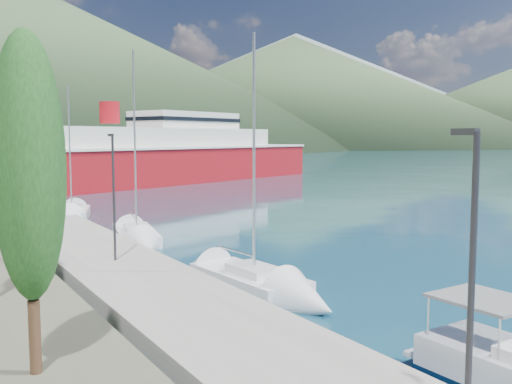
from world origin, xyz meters
TOP-DOWN VIEW (x-y plane):
  - ground at (0.00, 120.00)m, footprint 1400.00×1400.00m
  - quay at (-9.00, 26.00)m, footprint 5.00×88.00m
  - hills_far at (138.59, 618.73)m, footprint 1480.00×900.00m
  - hills_near at (98.04, 372.50)m, footprint 1010.00×520.00m
  - lamp_posts at (-9.00, 13.59)m, footprint 0.15×44.83m
  - sailboat_near at (-4.49, 4.98)m, footprint 3.17×8.57m
  - sailboat_mid at (-5.37, 18.79)m, footprint 4.24×9.33m
  - sailboat_far at (-6.54, 31.50)m, footprint 4.97×8.45m
  - ferry at (14.07, 64.61)m, footprint 60.93×33.96m

SIDE VIEW (x-z plane):
  - ground at x=0.00m, z-range 0.00..0.00m
  - sailboat_mid at x=-5.37m, z-range -6.19..6.82m
  - sailboat_near at x=-4.49m, z-range -5.71..6.35m
  - sailboat_far at x=-6.54m, z-range -5.59..6.25m
  - quay at x=-9.00m, z-range 0.00..0.80m
  - ferry at x=14.07m, z-range -2.35..9.65m
  - lamp_posts at x=-9.00m, z-range 1.05..7.11m
  - hills_near at x=98.04m, z-range -8.32..106.68m
  - hills_far at x=138.59m, z-range -12.61..167.39m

